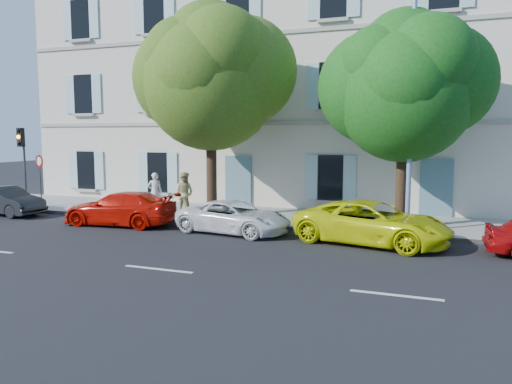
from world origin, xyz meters
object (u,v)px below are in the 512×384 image
at_px(car_white_coupe, 234,217).
at_px(traffic_light, 22,150).
at_px(road_sign, 40,170).
at_px(pedestrian_a, 155,192).
at_px(street_lamp, 411,92).
at_px(pedestrian_b, 184,193).
at_px(car_dark_sedan, 6,201).
at_px(car_red_coupe, 120,209).
at_px(tree_left, 211,84).
at_px(car_yellow_supercar, 372,223).
at_px(tree_right, 404,94).

xyz_separation_m(car_white_coupe, traffic_light, (-11.10, 1.41, 2.21)).
relative_size(road_sign, pedestrian_a, 1.41).
bearing_deg(car_white_coupe, traffic_light, 90.56).
relative_size(car_white_coupe, street_lamp, 0.49).
height_order(car_white_coupe, pedestrian_b, pedestrian_b).
height_order(car_dark_sedan, traffic_light, traffic_light).
relative_size(car_red_coupe, tree_left, 0.54).
height_order(traffic_light, road_sign, traffic_light).
xyz_separation_m(car_red_coupe, car_yellow_supercar, (9.57, 0.06, 0.04)).
bearing_deg(traffic_light, car_dark_sedan, -79.33).
xyz_separation_m(car_red_coupe, street_lamp, (10.54, 1.55, 4.25)).
relative_size(car_red_coupe, car_yellow_supercar, 0.90).
relative_size(car_white_coupe, tree_right, 0.56).
height_order(street_lamp, pedestrian_a, street_lamp).
bearing_deg(pedestrian_a, road_sign, -24.52).
bearing_deg(road_sign, street_lamp, -1.66).
relative_size(tree_left, street_lamp, 0.99).
bearing_deg(car_dark_sedan, car_red_coupe, -86.42).
bearing_deg(street_lamp, car_white_coupe, -166.42).
xyz_separation_m(car_red_coupe, pedestrian_a, (-0.11, 2.66, 0.35)).
distance_m(car_dark_sedan, tree_right, 17.08).
relative_size(car_dark_sedan, pedestrian_b, 2.09).
height_order(car_yellow_supercar, pedestrian_b, pedestrian_b).
bearing_deg(pedestrian_b, traffic_light, 6.73).
distance_m(car_red_coupe, pedestrian_b, 2.80).
bearing_deg(tree_right, pedestrian_b, -179.11).
bearing_deg(car_yellow_supercar, road_sign, 94.56).
bearing_deg(pedestrian_a, traffic_light, -20.84).
distance_m(car_dark_sedan, pedestrian_b, 7.94).
xyz_separation_m(tree_left, traffic_light, (-9.16, -0.82, -2.73)).
distance_m(tree_right, road_sign, 16.40).
xyz_separation_m(tree_left, tree_right, (7.47, 0.09, -0.61)).
relative_size(car_white_coupe, pedestrian_a, 2.44).
bearing_deg(traffic_light, pedestrian_b, 5.57).
relative_size(street_lamp, pedestrian_a, 4.94).
relative_size(car_yellow_supercar, tree_right, 0.67).
relative_size(road_sign, pedestrian_b, 1.34).
height_order(car_yellow_supercar, road_sign, road_sign).
height_order(car_dark_sedan, car_white_coupe, car_dark_sedan).
height_order(road_sign, pedestrian_b, road_sign).
height_order(car_dark_sedan, car_yellow_supercar, car_yellow_supercar).
relative_size(tree_left, traffic_light, 2.29).
bearing_deg(tree_left, street_lamp, -6.05).
height_order(car_red_coupe, pedestrian_b, pedestrian_b).
distance_m(car_dark_sedan, car_yellow_supercar, 15.72).
bearing_deg(car_white_coupe, car_yellow_supercar, -83.14).
distance_m(car_white_coupe, tree_left, 5.75).
xyz_separation_m(tree_left, pedestrian_b, (-1.26, -0.05, -4.47)).
distance_m(pedestrian_a, pedestrian_b, 1.65).
bearing_deg(tree_right, road_sign, -178.44).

